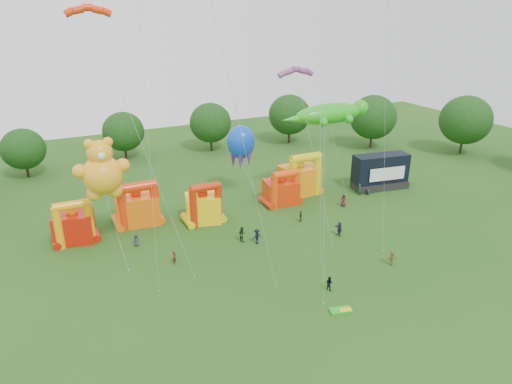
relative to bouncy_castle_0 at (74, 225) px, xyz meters
name	(u,v)px	position (x,y,z in m)	size (l,w,h in m)	color
ground	(349,324)	(20.71, -27.83, -2.23)	(160.00, 160.00, 0.00)	#1D4C15
tree_ring	(338,265)	(19.50, -27.20, 4.03)	(126.31, 128.44, 12.07)	#352314
bouncy_castle_0	(74,225)	(0.00, 0.00, 0.00)	(5.27, 4.59, 5.82)	red
bouncy_castle_1	(137,207)	(8.12, 1.76, 0.16)	(5.85, 4.87, 6.30)	orange
bouncy_castle_2	(204,206)	(16.16, -1.68, 0.02)	(5.18, 4.52, 5.88)	yellow
bouncy_castle_3	(282,190)	(28.54, -0.86, -0.11)	(5.09, 4.30, 5.53)	red
bouncy_castle_4	(300,178)	(33.10, 1.41, 0.36)	(5.82, 4.79, 6.84)	orange
stage_trailer	(380,172)	(45.76, -2.08, 0.46)	(9.23, 4.62, 5.56)	black
teddy_bear_kite	(106,186)	(3.78, -4.34, 6.04)	(6.28, 8.42, 13.75)	#FFA31C
gecko_kite	(332,128)	(37.68, 0.38, 7.90)	(14.97, 5.54, 13.95)	green
octopus_kite	(243,151)	(24.71, 4.35, 4.94)	(4.17, 9.37, 11.02)	blue
parafoil_kites	(188,148)	(11.52, -11.42, 11.40)	(27.40, 14.60, 29.77)	red
diamond_kites	(295,126)	(21.36, -16.09, 13.66)	(28.68, 15.71, 35.93)	red
folded_kite_bundle	(341,310)	(21.14, -26.00, -2.09)	(2.19, 1.49, 0.31)	green
spectator_0	(136,240)	(6.45, -4.46, -1.47)	(0.74, 0.48, 1.52)	#2D2B48
spectator_1	(174,257)	(9.44, -10.52, -1.42)	(0.59, 0.39, 1.61)	#4D2116
spectator_2	(242,234)	(18.50, -8.92, -1.25)	(0.95, 0.74, 1.95)	#193F1F
spectator_3	(257,236)	(19.87, -10.32, -1.26)	(1.25, 0.72, 1.93)	black
spectator_4	(301,216)	(27.97, -7.27, -1.45)	(0.92, 0.38, 1.57)	#383416
spectator_5	(339,229)	(30.20, -12.97, -1.30)	(1.72, 0.55, 1.86)	#23233A
spectator_6	(343,200)	(36.15, -5.71, -1.28)	(0.93, 0.60, 1.90)	#51171D
spectator_7	(360,189)	(40.97, -3.23, -1.29)	(0.69, 0.45, 1.89)	#1A4220
spectator_8	(329,283)	(22.21, -22.41, -1.47)	(0.74, 0.58, 1.53)	black
spectator_9	(391,258)	(31.27, -21.43, -1.35)	(1.13, 0.65, 1.76)	#413D1A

